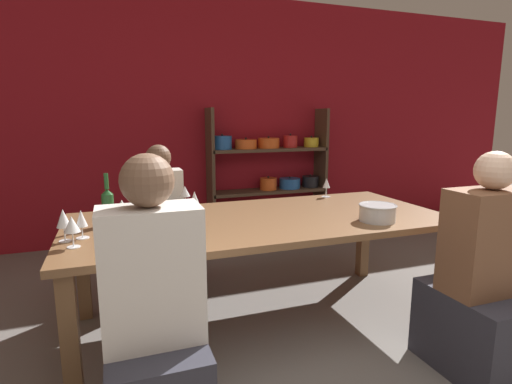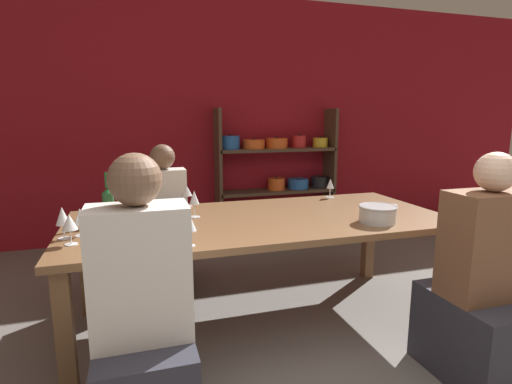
{
  "view_description": "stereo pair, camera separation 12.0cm",
  "coord_description": "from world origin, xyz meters",
  "px_view_note": "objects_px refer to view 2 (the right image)",
  "views": [
    {
      "loc": [
        -1.04,
        -0.7,
        1.37
      ],
      "look_at": [
        -0.15,
        1.75,
        0.88
      ],
      "focal_mm": 28.0,
      "sensor_mm": 36.0,
      "label": 1
    },
    {
      "loc": [
        -0.92,
        -0.73,
        1.37
      ],
      "look_at": [
        -0.15,
        1.75,
        0.88
      ],
      "focal_mm": 28.0,
      "sensor_mm": 36.0,
      "label": 2
    }
  ],
  "objects_px": {
    "person_near_b": "(481,299)",
    "wine_glass_red_e": "(62,217)",
    "wine_glass_empty_d": "(194,198)",
    "cell_phone": "(392,206)",
    "mixing_bowl": "(378,213)",
    "wine_glass_red_c": "(122,205)",
    "shelf_unit": "(276,182)",
    "person_near_a": "(144,343)",
    "wine_bottle_green": "(108,204)",
    "wine_glass_empty_b": "(122,228)",
    "person_far_a": "(166,234)",
    "wine_glass_white_a": "(80,218)",
    "wine_glass_red_b": "(150,201)",
    "wine_glass_red_d": "(187,192)",
    "wine_glass_empty_c": "(330,185)",
    "wine_glass_red_a": "(70,223)",
    "dining_table": "(261,228)",
    "wine_glass_empty_a": "(189,222)"
  },
  "relations": [
    {
      "from": "wine_glass_red_a",
      "to": "wine_glass_empty_c",
      "type": "distance_m",
      "value": 1.96
    },
    {
      "from": "wine_glass_red_c",
      "to": "person_near_a",
      "type": "bearing_deg",
      "value": -84.81
    },
    {
      "from": "wine_glass_red_b",
      "to": "wine_glass_red_d",
      "type": "xyz_separation_m",
      "value": [
        0.27,
        0.28,
        -0.0
      ]
    },
    {
      "from": "wine_glass_empty_d",
      "to": "person_near_b",
      "type": "height_order",
      "value": "person_near_b"
    },
    {
      "from": "mixing_bowl",
      "to": "person_near_a",
      "type": "distance_m",
      "value": 1.54
    },
    {
      "from": "wine_glass_red_e",
      "to": "shelf_unit",
      "type": "bearing_deg",
      "value": 46.93
    },
    {
      "from": "mixing_bowl",
      "to": "wine_glass_red_b",
      "type": "height_order",
      "value": "wine_glass_red_b"
    },
    {
      "from": "wine_glass_empty_a",
      "to": "wine_glass_red_e",
      "type": "xyz_separation_m",
      "value": [
        -0.62,
        0.32,
        -0.0
      ]
    },
    {
      "from": "wine_glass_red_a",
      "to": "wine_glass_empty_d",
      "type": "height_order",
      "value": "wine_glass_empty_d"
    },
    {
      "from": "wine_glass_empty_c",
      "to": "wine_glass_red_c",
      "type": "relative_size",
      "value": 0.97
    },
    {
      "from": "mixing_bowl",
      "to": "wine_bottle_green",
      "type": "height_order",
      "value": "wine_bottle_green"
    },
    {
      "from": "wine_glass_red_b",
      "to": "wine_glass_empty_c",
      "type": "xyz_separation_m",
      "value": [
        1.42,
        0.26,
        -0.0
      ]
    },
    {
      "from": "wine_glass_red_a",
      "to": "person_near_a",
      "type": "xyz_separation_m",
      "value": [
        0.33,
        -0.57,
        -0.39
      ]
    },
    {
      "from": "person_near_b",
      "to": "wine_glass_red_e",
      "type": "bearing_deg",
      "value": 160.08
    },
    {
      "from": "wine_glass_red_d",
      "to": "person_near_b",
      "type": "xyz_separation_m",
      "value": [
        1.34,
        -1.35,
        -0.41
      ]
    },
    {
      "from": "cell_phone",
      "to": "person_far_a",
      "type": "relative_size",
      "value": 0.14
    },
    {
      "from": "wine_glass_empty_a",
      "to": "dining_table",
      "type": "bearing_deg",
      "value": 40.9
    },
    {
      "from": "mixing_bowl",
      "to": "wine_glass_empty_d",
      "type": "height_order",
      "value": "wine_glass_empty_d"
    },
    {
      "from": "shelf_unit",
      "to": "wine_glass_empty_c",
      "type": "distance_m",
      "value": 1.54
    },
    {
      "from": "mixing_bowl",
      "to": "wine_glass_red_e",
      "type": "relative_size",
      "value": 1.35
    },
    {
      "from": "wine_glass_empty_c",
      "to": "person_near_a",
      "type": "distance_m",
      "value": 2.01
    },
    {
      "from": "wine_glass_red_e",
      "to": "person_near_b",
      "type": "bearing_deg",
      "value": -19.92
    },
    {
      "from": "wine_glass_empty_c",
      "to": "person_near_b",
      "type": "distance_m",
      "value": 1.41
    },
    {
      "from": "wine_glass_empty_c",
      "to": "wine_glass_red_e",
      "type": "bearing_deg",
      "value": -162.76
    },
    {
      "from": "wine_glass_red_b",
      "to": "wine_glass_red_c",
      "type": "relative_size",
      "value": 1.02
    },
    {
      "from": "wine_glass_empty_c",
      "to": "wine_glass_red_d",
      "type": "relative_size",
      "value": 1.0
    },
    {
      "from": "dining_table",
      "to": "cell_phone",
      "type": "xyz_separation_m",
      "value": [
        1.0,
        0.01,
        0.08
      ]
    },
    {
      "from": "wine_glass_empty_b",
      "to": "person_far_a",
      "type": "relative_size",
      "value": 0.13
    },
    {
      "from": "wine_glass_red_e",
      "to": "person_near_b",
      "type": "distance_m",
      "value": 2.24
    },
    {
      "from": "wine_glass_red_c",
      "to": "wine_glass_empty_d",
      "type": "relative_size",
      "value": 0.91
    },
    {
      "from": "wine_glass_empty_b",
      "to": "wine_glass_empty_c",
      "type": "height_order",
      "value": "wine_glass_empty_c"
    },
    {
      "from": "dining_table",
      "to": "wine_glass_white_a",
      "type": "bearing_deg",
      "value": -174.67
    },
    {
      "from": "wine_glass_red_e",
      "to": "wine_glass_empty_d",
      "type": "distance_m",
      "value": 0.78
    },
    {
      "from": "wine_glass_red_c",
      "to": "person_near_a",
      "type": "xyz_separation_m",
      "value": [
        0.08,
        -0.91,
        -0.39
      ]
    },
    {
      "from": "cell_phone",
      "to": "mixing_bowl",
      "type": "bearing_deg",
      "value": -135.7
    },
    {
      "from": "wine_glass_empty_d",
      "to": "cell_phone",
      "type": "height_order",
      "value": "wine_glass_empty_d"
    },
    {
      "from": "wine_glass_empty_c",
      "to": "wine_glass_red_e",
      "type": "relative_size",
      "value": 0.89
    },
    {
      "from": "wine_glass_empty_b",
      "to": "wine_glass_white_a",
      "type": "bearing_deg",
      "value": 127.9
    },
    {
      "from": "shelf_unit",
      "to": "mixing_bowl",
      "type": "bearing_deg",
      "value": -94.26
    },
    {
      "from": "wine_glass_empty_c",
      "to": "wine_glass_red_d",
      "type": "height_order",
      "value": "same"
    },
    {
      "from": "wine_bottle_green",
      "to": "person_near_b",
      "type": "bearing_deg",
      "value": -28.68
    },
    {
      "from": "wine_glass_white_a",
      "to": "wine_glass_red_b",
      "type": "distance_m",
      "value": 0.48
    },
    {
      "from": "wine_glass_empty_c",
      "to": "person_near_b",
      "type": "bearing_deg",
      "value": -81.63
    },
    {
      "from": "wine_glass_red_b",
      "to": "wine_glass_empty_d",
      "type": "xyz_separation_m",
      "value": [
        0.27,
        -0.06,
        0.01
      ]
    },
    {
      "from": "shelf_unit",
      "to": "wine_glass_red_d",
      "type": "bearing_deg",
      "value": -129.3
    },
    {
      "from": "person_near_a",
      "to": "person_far_a",
      "type": "distance_m",
      "value": 1.65
    },
    {
      "from": "wine_glass_red_c",
      "to": "shelf_unit",
      "type": "bearing_deg",
      "value": 48.44
    },
    {
      "from": "wine_glass_red_b",
      "to": "cell_phone",
      "type": "distance_m",
      "value": 1.69
    },
    {
      "from": "dining_table",
      "to": "wine_glass_red_a",
      "type": "relative_size",
      "value": 15.05
    },
    {
      "from": "wine_glass_red_d",
      "to": "wine_glass_red_c",
      "type": "bearing_deg",
      "value": -139.17
    }
  ]
}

